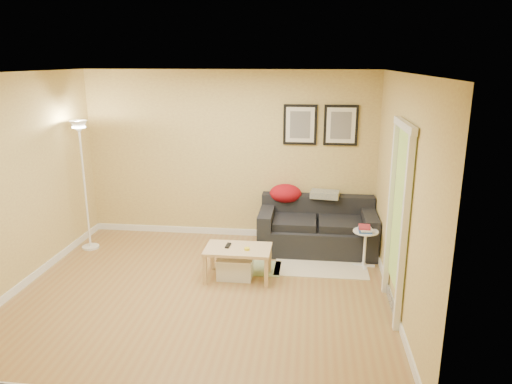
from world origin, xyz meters
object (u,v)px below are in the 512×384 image
book_stack (365,229)px  floor_lamp (85,190)px  side_table (365,249)px  storage_bin (235,267)px  coffee_table (238,263)px  sofa (317,226)px

book_stack → floor_lamp: floor_lamp is taller
side_table → book_stack: size_ratio=2.29×
storage_bin → coffee_table: bearing=-23.9°
side_table → book_stack: bearing=-125.7°
sofa → storage_bin: 1.53m
coffee_table → floor_lamp: (-2.37, 0.75, 0.70)m
storage_bin → floor_lamp: size_ratio=0.24×
coffee_table → side_table: 1.75m
coffee_table → book_stack: bearing=2.5°
side_table → floor_lamp: size_ratio=0.27×
sofa → coffee_table: sofa is taller
storage_bin → book_stack: 1.81m
sofa → coffee_table: (-1.01, -1.10, -0.17)m
storage_bin → book_stack: (1.68, 0.53, 0.41)m
storage_bin → side_table: 1.78m
book_stack → floor_lamp: size_ratio=0.12×
coffee_table → storage_bin: (-0.04, 0.02, -0.07)m
sofa → storage_bin: sofa is taller
storage_bin → book_stack: bearing=17.4°
coffee_table → book_stack: book_stack is taller
floor_lamp → storage_bin: bearing=-17.6°
sofa → side_table: 0.84m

